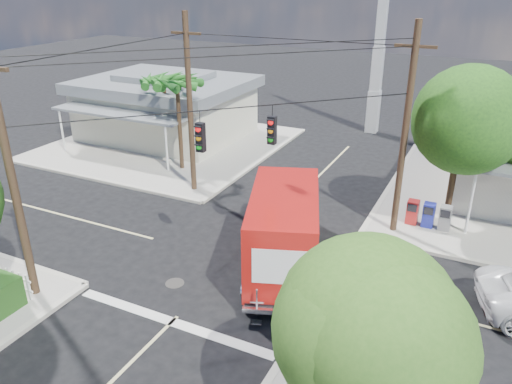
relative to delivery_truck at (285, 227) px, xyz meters
The scene contains 12 objects.
ground 2.63m from the delivery_truck, 164.75° to the right, with size 120.00×120.00×0.00m, color black.
sidewalk_nw 16.55m from the delivery_truck, 141.07° to the left, with size 14.12×14.12×0.14m.
road_markings 3.26m from the delivery_truck, 134.05° to the right, with size 32.00×32.00×0.01m.
building_nw 18.36m from the delivery_truck, 139.42° to the left, with size 10.80×10.20×4.30m.
radio_tower 19.92m from the delivery_truck, 94.21° to the left, with size 0.80×0.80×17.00m.
tree_ne_front 8.72m from the delivery_truck, 49.75° to the left, with size 4.21×4.14×6.66m.
tree_se 9.57m from the delivery_truck, 56.85° to the right, with size 3.67×3.54×5.62m.
palm_nw_front 12.20m from the delivery_truck, 143.53° to the left, with size 3.01×3.08×5.59m.
palm_nw_back 14.54m from the delivery_truck, 143.46° to the left, with size 3.01×3.08×5.19m.
utility_poles 4.73m from the delivery_truck, 162.99° to the left, with size 12.00×10.68×9.00m.
vending_boxes 7.35m from the delivery_truck, 51.17° to the left, with size 1.90×0.50×1.10m.
delivery_truck is the anchor object (origin of this frame).
Camera 1 is at (8.37, -15.05, 10.53)m, focal length 35.00 mm.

